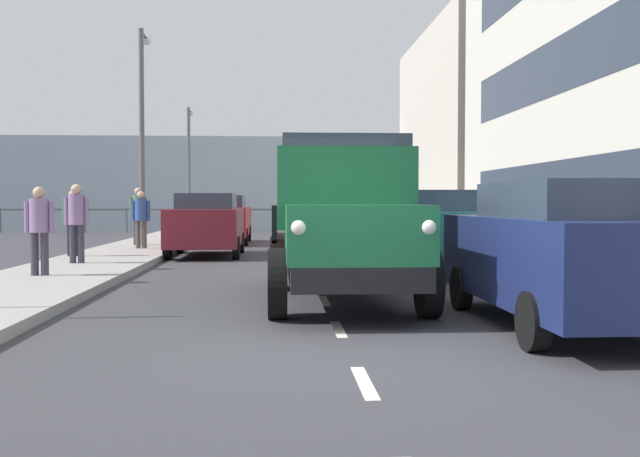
# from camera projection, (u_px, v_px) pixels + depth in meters

# --- Properties ---
(ground_plane) EXTENTS (80.00, 80.00, 0.00)m
(ground_plane) POSITION_uv_depth(u_px,v_px,m) (306.00, 262.00, 17.85)
(ground_plane) COLOR #38383D
(sidewalk_left) EXTENTS (2.53, 37.26, 0.15)m
(sidewalk_left) POSITION_uv_depth(u_px,v_px,m) (500.00, 259.00, 18.14)
(sidewalk_left) COLOR #9E9993
(sidewalk_left) RESTS_ON ground_plane
(sidewalk_right) EXTENTS (2.53, 37.26, 0.15)m
(sidewalk_right) POSITION_uv_depth(u_px,v_px,m) (105.00, 260.00, 17.56)
(sidewalk_right) COLOR #9E9993
(sidewalk_right) RESTS_ON ground_plane
(road_centreline_markings) EXTENTS (0.12, 31.94, 0.01)m
(road_centreline_markings) POSITION_uv_depth(u_px,v_px,m) (308.00, 268.00, 16.37)
(road_centreline_markings) COLOR silver
(road_centreline_markings) RESTS_ON ground_plane
(building_far_block) EXTENTS (6.50, 12.97, 9.36)m
(building_far_block) POSITION_uv_depth(u_px,v_px,m) (492.00, 134.00, 34.02)
(building_far_block) COLOR beige
(building_far_block) RESTS_ON ground_plane
(sea_horizon) EXTENTS (80.00, 0.80, 5.00)m
(sea_horizon) POSITION_uv_depth(u_px,v_px,m) (290.00, 183.00, 39.34)
(sea_horizon) COLOR #8C9EAD
(sea_horizon) RESTS_ON ground_plane
(seawall_railing) EXTENTS (28.08, 0.08, 1.20)m
(seawall_railing) POSITION_uv_depth(u_px,v_px,m) (291.00, 214.00, 35.80)
(seawall_railing) COLOR #4C5156
(seawall_railing) RESTS_ON ground_plane
(truck_vintage_green) EXTENTS (2.17, 5.64, 2.43)m
(truck_vintage_green) POSITION_uv_depth(u_px,v_px,m) (344.00, 223.00, 10.52)
(truck_vintage_green) COLOR black
(truck_vintage_green) RESTS_ON ground_plane
(car_navy_kerbside_near) EXTENTS (1.81, 4.54, 1.72)m
(car_navy_kerbside_near) POSITION_uv_depth(u_px,v_px,m) (560.00, 252.00, 8.60)
(car_navy_kerbside_near) COLOR navy
(car_navy_kerbside_near) RESTS_ON ground_plane
(car_teal_kerbside_1) EXTENTS (1.75, 4.09, 1.72)m
(car_teal_kerbside_1) POSITION_uv_depth(u_px,v_px,m) (438.00, 230.00, 15.12)
(car_teal_kerbside_1) COLOR #1E6670
(car_teal_kerbside_1) RESTS_ON ground_plane
(car_black_kerbside_2) EXTENTS (1.91, 3.95, 1.72)m
(car_black_kerbside_2) POSITION_uv_depth(u_px,v_px,m) (395.00, 223.00, 20.52)
(car_black_kerbside_2) COLOR black
(car_black_kerbside_2) RESTS_ON ground_plane
(car_maroon_oppositeside_0) EXTENTS (1.94, 3.97, 1.72)m
(car_maroon_oppositeside_0) POSITION_uv_depth(u_px,v_px,m) (206.00, 224.00, 19.93)
(car_maroon_oppositeside_0) COLOR maroon
(car_maroon_oppositeside_0) RESTS_ON ground_plane
(car_red_oppositeside_1) EXTENTS (1.91, 4.59, 1.72)m
(car_red_oppositeside_1) POSITION_uv_depth(u_px,v_px,m) (223.00, 219.00, 25.96)
(car_red_oppositeside_1) COLOR #B21E1E
(car_red_oppositeside_1) RESTS_ON ground_plane
(pedestrian_near_railing) EXTENTS (0.53, 0.34, 1.61)m
(pedestrian_near_railing) POSITION_uv_depth(u_px,v_px,m) (39.00, 224.00, 13.19)
(pedestrian_near_railing) COLOR #383342
(pedestrian_near_railing) RESTS_ON sidewalk_right
(pedestrian_strolling) EXTENTS (0.53, 0.34, 1.72)m
(pedestrian_strolling) POSITION_uv_depth(u_px,v_px,m) (77.00, 217.00, 15.86)
(pedestrian_strolling) COLOR #383342
(pedestrian_strolling) RESTS_ON sidewalk_right
(pedestrian_by_lamp) EXTENTS (0.53, 0.34, 1.63)m
(pedestrian_by_lamp) POSITION_uv_depth(u_px,v_px,m) (73.00, 217.00, 17.93)
(pedestrian_by_lamp) COLOR black
(pedestrian_by_lamp) RESTS_ON sidewalk_right
(pedestrian_couple_a) EXTENTS (0.53, 0.34, 1.65)m
(pedestrian_couple_a) POSITION_uv_depth(u_px,v_px,m) (141.00, 215.00, 20.97)
(pedestrian_couple_a) COLOR #4C473D
(pedestrian_couple_a) RESTS_ON sidewalk_right
(pedestrian_in_dark_coat) EXTENTS (0.53, 0.34, 1.79)m
(pedestrian_in_dark_coat) POSITION_uv_depth(u_px,v_px,m) (138.00, 211.00, 22.69)
(pedestrian_in_dark_coat) COLOR #383342
(pedestrian_in_dark_coat) RESTS_ON sidewalk_right
(lamp_post_promenade) EXTENTS (0.32, 1.14, 6.67)m
(lamp_post_promenade) POSITION_uv_depth(u_px,v_px,m) (143.00, 118.00, 22.53)
(lamp_post_promenade) COLOR #59595B
(lamp_post_promenade) RESTS_ON sidewalk_right
(lamp_post_far) EXTENTS (0.32, 1.14, 5.81)m
(lamp_post_far) POSITION_uv_depth(u_px,v_px,m) (189.00, 156.00, 34.50)
(lamp_post_far) COLOR #59595B
(lamp_post_far) RESTS_ON sidewalk_right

